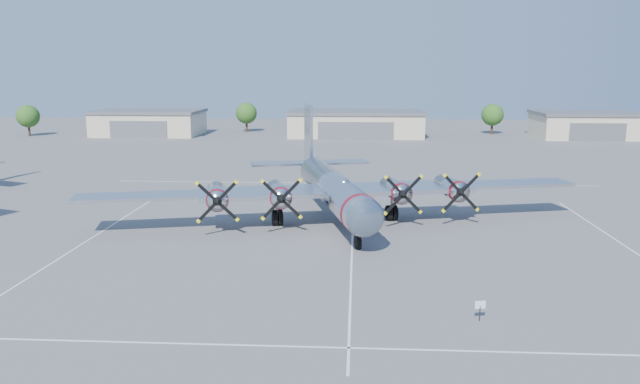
# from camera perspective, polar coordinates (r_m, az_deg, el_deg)

# --- Properties ---
(ground) EXTENTS (260.00, 260.00, 0.00)m
(ground) POSITION_cam_1_polar(r_m,az_deg,el_deg) (53.56, 2.98, -4.01)
(ground) COLOR #545456
(ground) RESTS_ON ground
(parking_lines) EXTENTS (60.00, 50.08, 0.01)m
(parking_lines) POSITION_cam_1_polar(r_m,az_deg,el_deg) (51.88, 2.97, -4.51)
(parking_lines) COLOR silver
(parking_lines) RESTS_ON ground
(hangar_west) EXTENTS (22.60, 14.60, 5.40)m
(hangar_west) POSITION_cam_1_polar(r_m,az_deg,el_deg) (141.59, -15.35, 6.16)
(hangar_west) COLOR beige
(hangar_west) RESTS_ON ground
(hangar_center) EXTENTS (28.60, 14.60, 5.40)m
(hangar_center) POSITION_cam_1_polar(r_m,az_deg,el_deg) (134.15, 3.30, 6.28)
(hangar_center) COLOR beige
(hangar_center) RESTS_ON ground
(hangar_east) EXTENTS (20.60, 14.60, 5.40)m
(hangar_east) POSITION_cam_1_polar(r_m,az_deg,el_deg) (142.38, 23.10, 5.69)
(hangar_east) COLOR beige
(hangar_east) RESTS_ON ground
(tree_far_west) EXTENTS (4.80, 4.80, 6.64)m
(tree_far_west) POSITION_cam_1_polar(r_m,az_deg,el_deg) (147.86, -25.14, 6.29)
(tree_far_west) COLOR #382619
(tree_far_west) RESTS_ON ground
(tree_west) EXTENTS (4.80, 4.80, 6.64)m
(tree_west) POSITION_cam_1_polar(r_m,az_deg,el_deg) (144.28, -6.74, 7.16)
(tree_west) COLOR #382619
(tree_west) RESTS_ON ground
(tree_east) EXTENTS (4.80, 4.80, 6.64)m
(tree_east) POSITION_cam_1_polar(r_m,az_deg,el_deg) (143.17, 15.49, 6.81)
(tree_east) COLOR #382619
(tree_east) RESTS_ON ground
(main_bomber_b29) EXTENTS (52.06, 41.39, 10.16)m
(main_bomber_b29) POSITION_cam_1_polar(r_m,az_deg,el_deg) (59.85, 1.03, -2.38)
(main_bomber_b29) COLOR silver
(main_bomber_b29) RESTS_ON ground
(info_placard) EXTENTS (0.62, 0.17, 1.19)m
(info_placard) POSITION_cam_1_polar(r_m,az_deg,el_deg) (36.82, 14.43, -10.14)
(info_placard) COLOR black
(info_placard) RESTS_ON ground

